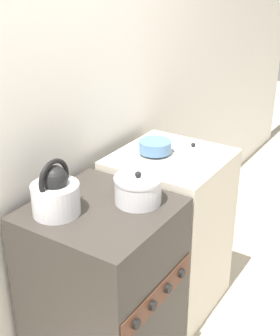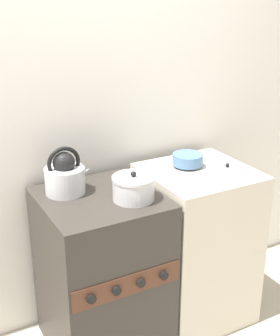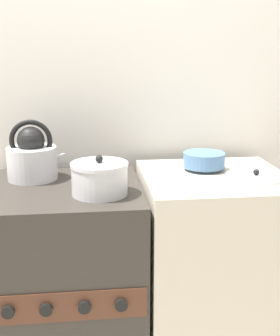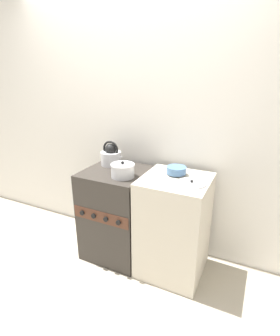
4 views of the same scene
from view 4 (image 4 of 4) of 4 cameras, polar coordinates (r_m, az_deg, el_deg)
ground_plane at (r=2.69m, az=-7.97°, el=-20.66°), size 12.00×12.00×0.00m
wall_back at (r=2.66m, az=-1.46°, el=9.20°), size 7.00×0.06×2.50m
stove at (r=2.64m, az=-4.94°, el=-9.68°), size 0.58×0.60×0.89m
counter at (r=2.41m, az=7.32°, el=-12.44°), size 0.56×0.56×0.92m
kettle at (r=2.59m, az=-6.31°, el=2.62°), size 0.24×0.20×0.24m
cooking_pot at (r=2.28m, az=-3.78°, el=-0.52°), size 0.21×0.21×0.15m
enamel_bowl at (r=2.26m, az=7.93°, el=-0.47°), size 0.17×0.17×0.07m
loose_pot_lid at (r=2.12m, az=11.18°, el=-3.22°), size 0.23×0.23×0.03m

